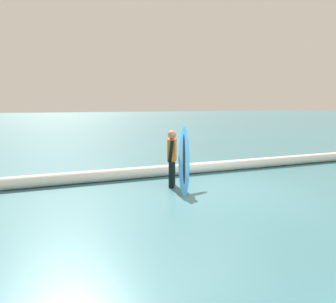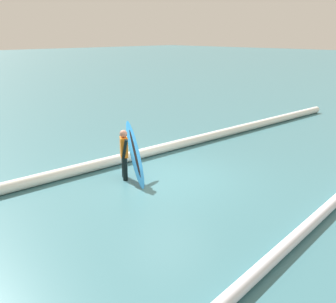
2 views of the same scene
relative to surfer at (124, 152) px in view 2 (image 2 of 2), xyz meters
The scene contains 5 objects.
ground_plane 1.48m from the surfer, 137.89° to the left, with size 184.40×184.40×0.00m, color #3A6E78.
surfer is the anchor object (origin of this frame).
surfboard 0.31m from the surfer, 147.80° to the left, with size 1.08×1.77×1.54m.
wave_crest_foreground 1.48m from the surfer, 119.93° to the right, with size 0.33×0.33×25.44m, color white.
wave_crest_midground 5.42m from the surfer, 106.57° to the left, with size 0.25×0.25×17.18m, color white.
Camera 2 is at (7.34, 7.47, 4.07)m, focal length 40.78 mm.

